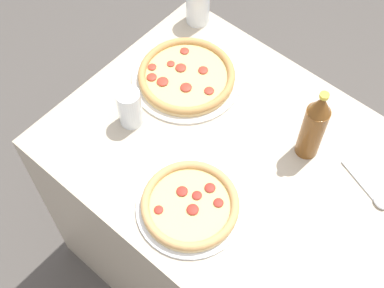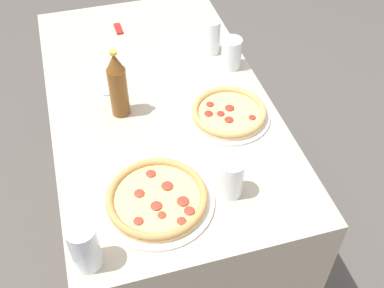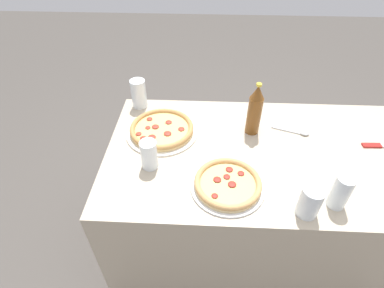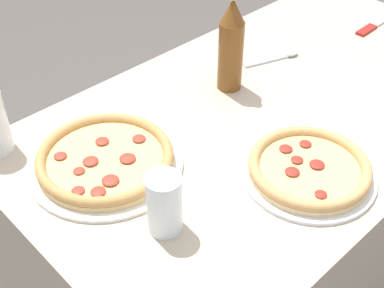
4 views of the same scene
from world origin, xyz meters
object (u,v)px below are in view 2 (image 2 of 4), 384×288
at_px(glass_orange_juice, 212,38).
at_px(glass_cola, 231,55).
at_px(beer_bottle, 118,85).
at_px(glass_mango_juice, 85,248).
at_px(spoon, 111,76).
at_px(pizza_salami, 157,199).
at_px(glass_red_wine, 232,180).
at_px(knife, 116,23).
at_px(pizza_margherita, 229,113).

bearing_deg(glass_orange_juice, glass_cola, -160.00).
relative_size(glass_cola, beer_bottle, 0.48).
distance_m(glass_mango_juice, spoon, 0.74).
relative_size(pizza_salami, glass_orange_juice, 2.40).
distance_m(glass_mango_juice, glass_cola, 0.89).
bearing_deg(glass_red_wine, pizza_salami, 84.49).
distance_m(knife, spoon, 0.35).
height_order(knife, spoon, spoon).
distance_m(pizza_margherita, glass_mango_juice, 0.65).
xyz_separation_m(glass_mango_juice, beer_bottle, (0.52, -0.17, 0.05)).
relative_size(glass_mango_juice, glass_orange_juice, 1.06).
bearing_deg(pizza_margherita, glass_orange_juice, -8.90).
height_order(glass_cola, glass_orange_juice, glass_orange_juice).
height_order(pizza_margherita, glass_orange_juice, glass_orange_juice).
bearing_deg(glass_orange_juice, glass_red_wine, 166.99).
height_order(glass_cola, knife, glass_cola).
height_order(beer_bottle, spoon, beer_bottle).
relative_size(glass_mango_juice, glass_cola, 1.22).
height_order(glass_red_wine, beer_bottle, beer_bottle).
xyz_separation_m(glass_mango_juice, glass_red_wine, (0.11, -0.41, -0.01)).
bearing_deg(knife, glass_red_wine, -170.48).
bearing_deg(glass_mango_juice, pizza_margherita, -51.01).
xyz_separation_m(glass_cola, knife, (0.40, 0.35, -0.05)).
xyz_separation_m(pizza_margherita, beer_bottle, (0.12, 0.33, 0.09)).
bearing_deg(knife, beer_bottle, 172.25).
height_order(glass_mango_juice, knife, glass_mango_juice).
distance_m(glass_cola, glass_orange_juice, 0.11).
bearing_deg(spoon, pizza_margherita, -133.56).
height_order(glass_red_wine, spoon, glass_red_wine).
height_order(pizza_margherita, glass_red_wine, glass_red_wine).
bearing_deg(pizza_margherita, spoon, 46.44).
distance_m(glass_red_wine, knife, 0.97).
bearing_deg(glass_cola, spoon, 82.38).
bearing_deg(pizza_salami, glass_mango_juice, 123.06).
distance_m(glass_mango_juice, beer_bottle, 0.55).
bearing_deg(pizza_margherita, knife, 21.16).
xyz_separation_m(glass_red_wine, beer_bottle, (0.41, 0.23, 0.06)).
bearing_deg(spoon, pizza_salami, -176.99).
xyz_separation_m(glass_mango_juice, glass_orange_juice, (0.77, -0.56, -0.01)).
height_order(glass_mango_juice, glass_orange_juice, glass_mango_juice).
relative_size(pizza_salami, beer_bottle, 1.31).
relative_size(glass_red_wine, knife, 0.62).
xyz_separation_m(glass_mango_juice, knife, (1.06, -0.25, -0.06)).
distance_m(pizza_margherita, knife, 0.71).
height_order(pizza_salami, glass_mango_juice, glass_mango_juice).
xyz_separation_m(beer_bottle, knife, (0.54, -0.07, -0.11)).
bearing_deg(glass_red_wine, knife, 9.52).
distance_m(pizza_salami, glass_cola, 0.66).
relative_size(pizza_salami, glass_mango_juice, 2.26).
bearing_deg(glass_mango_juice, glass_red_wine, -74.53).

